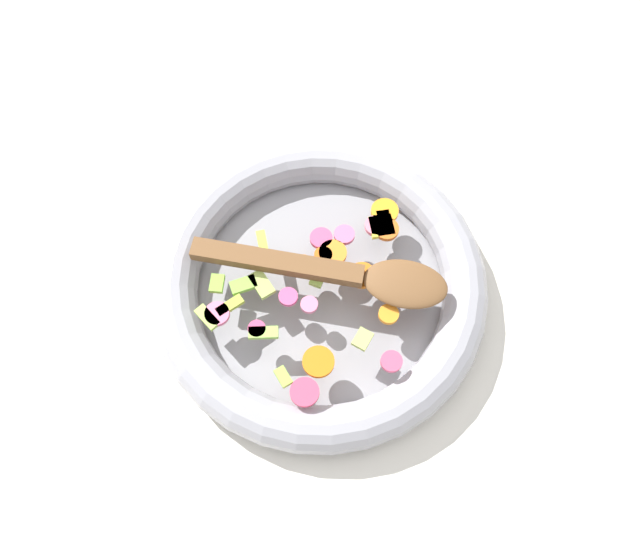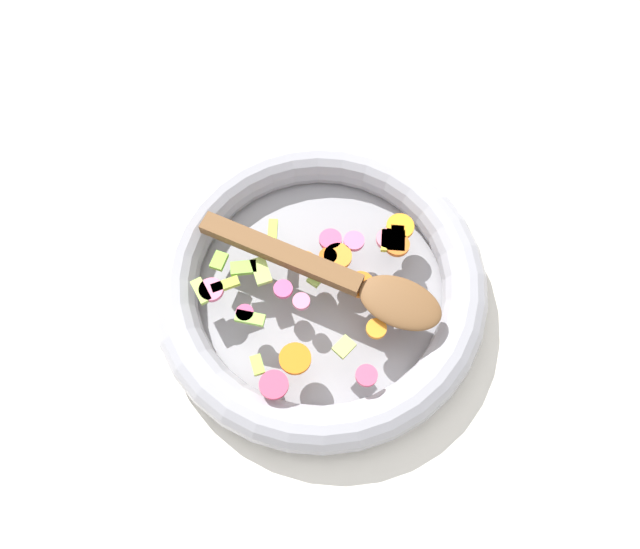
{
  "view_description": "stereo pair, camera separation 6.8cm",
  "coord_description": "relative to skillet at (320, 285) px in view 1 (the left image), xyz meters",
  "views": [
    {
      "loc": [
        -0.24,
        -0.14,
        0.67
      ],
      "look_at": [
        0.0,
        0.0,
        0.05
      ],
      "focal_mm": 35.0,
      "sensor_mm": 36.0,
      "label": 1
    },
    {
      "loc": [
        -0.2,
        -0.19,
        0.67
      ],
      "look_at": [
        0.0,
        0.0,
        0.05
      ],
      "focal_mm": 35.0,
      "sensor_mm": 36.0,
      "label": 2
    }
  ],
  "objects": [
    {
      "name": "wooden_spoon",
      "position": [
        0.01,
        -0.03,
        0.04
      ],
      "size": [
        0.13,
        0.28,
        0.01
      ],
      "color": "brown",
      "rests_on": "chopped_vegetables"
    },
    {
      "name": "skillet",
      "position": [
        0.0,
        0.0,
        0.0
      ],
      "size": [
        0.38,
        0.38,
        0.05
      ],
      "color": "gray",
      "rests_on": "ground_plane"
    },
    {
      "name": "ground_plane",
      "position": [
        0.0,
        0.0,
        -0.02
      ],
      "size": [
        4.0,
        4.0,
        0.0
      ],
      "primitive_type": "plane",
      "color": "silver"
    },
    {
      "name": "chopped_vegetables",
      "position": [
        -0.01,
        -0.01,
        0.03
      ],
      "size": [
        0.26,
        0.23,
        0.01
      ],
      "color": "orange",
      "rests_on": "skillet"
    }
  ]
}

